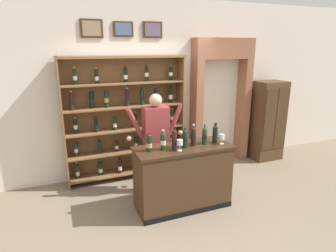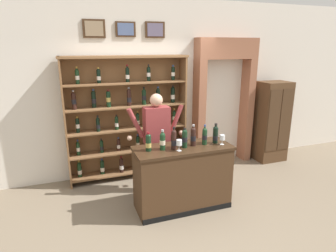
{
  "view_description": "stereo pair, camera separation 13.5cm",
  "coord_description": "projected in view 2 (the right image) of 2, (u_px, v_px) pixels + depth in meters",
  "views": [
    {
      "loc": [
        -1.46,
        -3.48,
        2.34
      ],
      "look_at": [
        -0.0,
        0.22,
        1.22
      ],
      "focal_mm": 30.29,
      "sensor_mm": 36.0,
      "label": 1
    },
    {
      "loc": [
        -1.33,
        -3.52,
        2.34
      ],
      "look_at": [
        -0.0,
        0.22,
        1.22
      ],
      "focal_mm": 30.29,
      "sensor_mm": 36.0,
      "label": 2
    }
  ],
  "objects": [
    {
      "name": "archway_doorway",
      "position": [
        222.0,
        93.0,
        5.69
      ],
      "size": [
        1.24,
        0.45,
        2.5
      ],
      "color": "#935B42",
      "rests_on": "ground"
    },
    {
      "name": "wine_glass_center",
      "position": [
        222.0,
        138.0,
        4.12
      ],
      "size": [
        0.07,
        0.07,
        0.15
      ],
      "color": "silver",
      "rests_on": "tasting_counter"
    },
    {
      "name": "ground_plane",
      "position": [
        173.0,
        208.0,
        4.26
      ],
      "size": [
        14.0,
        14.0,
        0.02
      ],
      "primitive_type": "cube",
      "color": "#7A6B56"
    },
    {
      "name": "tasting_bottle_vin_santo",
      "position": [
        193.0,
        136.0,
        4.06
      ],
      "size": [
        0.08,
        0.08,
        0.32
      ],
      "color": "black",
      "rests_on": "tasting_counter"
    },
    {
      "name": "tasting_bottle_riserva",
      "position": [
        163.0,
        141.0,
        3.9
      ],
      "size": [
        0.08,
        0.08,
        0.29
      ],
      "color": "#19381E",
      "rests_on": "tasting_counter"
    },
    {
      "name": "tasting_bottle_chianti",
      "position": [
        148.0,
        142.0,
        3.86
      ],
      "size": [
        0.08,
        0.08,
        0.27
      ],
      "color": "black",
      "rests_on": "tasting_counter"
    },
    {
      "name": "wine_glass_right",
      "position": [
        179.0,
        143.0,
        3.86
      ],
      "size": [
        0.08,
        0.08,
        0.16
      ],
      "color": "silver",
      "rests_on": "tasting_counter"
    },
    {
      "name": "tasting_bottle_brunello",
      "position": [
        174.0,
        139.0,
        3.92
      ],
      "size": [
        0.07,
        0.07,
        0.32
      ],
      "color": "black",
      "rests_on": "tasting_counter"
    },
    {
      "name": "tasting_bottle_bianco",
      "position": [
        185.0,
        138.0,
        3.99
      ],
      "size": [
        0.08,
        0.08,
        0.29
      ],
      "color": "black",
      "rests_on": "tasting_counter"
    },
    {
      "name": "tasting_counter",
      "position": [
        183.0,
        177.0,
        4.18
      ],
      "size": [
        1.42,
        0.57,
        0.96
      ],
      "color": "#422B19",
      "rests_on": "ground"
    },
    {
      "name": "shopkeeper",
      "position": [
        157.0,
        133.0,
        4.49
      ],
      "size": [
        0.94,
        0.22,
        1.65
      ],
      "color": "#2D3347",
      "rests_on": "ground"
    },
    {
      "name": "wine_shelf",
      "position": [
        127.0,
        115.0,
        5.03
      ],
      "size": [
        2.16,
        0.36,
        2.2
      ],
      "color": "brown",
      "rests_on": "ground"
    },
    {
      "name": "tasting_bottle_super_tuscan",
      "position": [
        216.0,
        134.0,
        4.18
      ],
      "size": [
        0.08,
        0.08,
        0.3
      ],
      "color": "black",
      "rests_on": "tasting_counter"
    },
    {
      "name": "back_wall",
      "position": [
        144.0,
        89.0,
        5.26
      ],
      "size": [
        12.0,
        0.19,
        3.17
      ],
      "color": "silver",
      "rests_on": "ground"
    },
    {
      "name": "side_cabinet",
      "position": [
        272.0,
        122.0,
        5.9
      ],
      "size": [
        0.61,
        0.48,
        1.66
      ],
      "color": "#4C331E",
      "rests_on": "ground"
    },
    {
      "name": "tasting_bottle_rosso",
      "position": [
        205.0,
        136.0,
        4.11
      ],
      "size": [
        0.07,
        0.07,
        0.3
      ],
      "color": "#19381E",
      "rests_on": "tasting_counter"
    }
  ]
}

